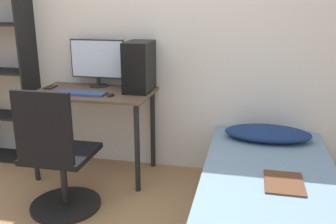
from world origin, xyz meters
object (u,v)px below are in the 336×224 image
office_chair (58,166)px  pc_tower (139,67)px  bed (268,204)px  keyboard (81,93)px  monitor (97,61)px

office_chair → pc_tower: pc_tower is taller
bed → keyboard: keyboard is taller
bed → pc_tower: (-1.10, 0.73, 0.77)m
bed → keyboard: (-1.55, 0.50, 0.57)m
bed → keyboard: bearing=162.2°
keyboard → office_chair: bearing=-84.5°
office_chair → bed: (1.50, 0.06, -0.16)m
bed → monitor: bearing=151.7°
office_chair → keyboard: 0.69m
monitor → pc_tower: (0.42, -0.09, -0.02)m
office_chair → keyboard: size_ratio=2.22×
bed → pc_tower: pc_tower is taller
office_chair → keyboard: bearing=95.5°
office_chair → monitor: monitor is taller
bed → monitor: (-1.53, 0.82, 0.79)m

